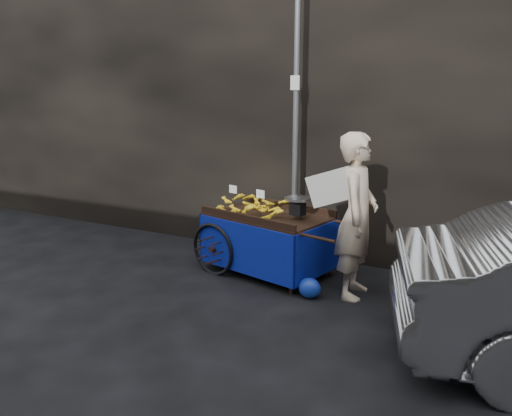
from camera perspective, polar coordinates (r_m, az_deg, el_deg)
The scene contains 6 objects.
ground at distance 5.97m, azimuth -3.29°, elevation -9.49°, with size 80.00×80.00×0.00m, color black.
building_wall at distance 7.72m, azimuth 9.12°, elevation 14.61°, with size 13.50×2.00×5.00m.
street_pole at distance 6.54m, azimuth 4.60°, elevation 10.63°, with size 0.12×0.10×4.00m.
banana_cart at distance 6.38m, azimuth 1.08°, elevation -1.37°, with size 2.22×1.36×1.12m.
vendor at distance 5.69m, azimuth 11.46°, elevation -0.91°, with size 0.82×0.72×1.88m.
plastic_bag at distance 5.78m, azimuth 6.14°, elevation -9.09°, with size 0.26×0.21×0.24m, color #1734AD.
Camera 1 is at (2.78, -4.75, 2.33)m, focal length 35.00 mm.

